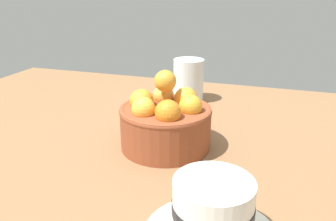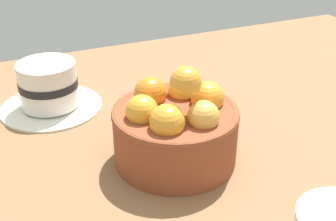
% 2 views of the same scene
% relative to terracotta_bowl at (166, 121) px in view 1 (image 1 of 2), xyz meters
% --- Properties ---
extents(ground_plane, '(1.18, 0.81, 0.04)m').
position_rel_terracotta_bowl_xyz_m(ground_plane, '(0.00, -0.00, -0.07)').
color(ground_plane, brown).
extents(terracotta_bowl, '(0.15, 0.15, 0.13)m').
position_rel_terracotta_bowl_xyz_m(terracotta_bowl, '(0.00, 0.00, 0.00)').
color(terracotta_bowl, brown).
rests_on(terracotta_bowl, ground_plane).
extents(coffee_cup, '(0.15, 0.15, 0.07)m').
position_rel_terracotta_bowl_xyz_m(coffee_cup, '(0.12, -0.19, -0.01)').
color(coffee_cup, white).
rests_on(coffee_cup, ground_plane).
extents(water_glass, '(0.07, 0.07, 0.10)m').
position_rel_terracotta_bowl_xyz_m(water_glass, '(-0.02, 0.24, 0.00)').
color(water_glass, silver).
rests_on(water_glass, ground_plane).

